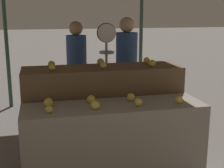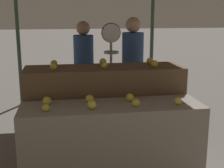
# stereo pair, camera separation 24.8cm
# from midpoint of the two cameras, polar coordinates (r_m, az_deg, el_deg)

# --- Properties ---
(display_counter_front) EXTENTS (1.88, 0.55, 0.84)m
(display_counter_front) POSITION_cam_midpoint_polar(r_m,az_deg,el_deg) (3.36, -1.73, -10.72)
(display_counter_front) COLOR gray
(display_counter_front) RESTS_ON ground_plane
(display_counter_back) EXTENTS (1.88, 0.55, 1.13)m
(display_counter_back) POSITION_cam_midpoint_polar(r_m,az_deg,el_deg) (3.85, -3.55, -5.20)
(display_counter_back) COLOR brown
(display_counter_back) RESTS_ON ground_plane
(apple_front_0) EXTENTS (0.07, 0.07, 0.07)m
(apple_front_0) POSITION_cam_midpoint_polar(r_m,az_deg,el_deg) (3.03, -13.73, -4.53)
(apple_front_0) COLOR gold
(apple_front_0) RESTS_ON display_counter_front
(apple_front_1) EXTENTS (0.09, 0.09, 0.09)m
(apple_front_1) POSITION_cam_midpoint_polar(r_m,az_deg,el_deg) (3.06, -5.43, -3.90)
(apple_front_1) COLOR yellow
(apple_front_1) RESTS_ON display_counter_front
(apple_front_2) EXTENTS (0.08, 0.08, 0.08)m
(apple_front_2) POSITION_cam_midpoint_polar(r_m,az_deg,el_deg) (3.16, 2.61, -3.38)
(apple_front_2) COLOR gold
(apple_front_2) RESTS_ON display_counter_front
(apple_front_3) EXTENTS (0.08, 0.08, 0.08)m
(apple_front_3) POSITION_cam_midpoint_polar(r_m,az_deg,el_deg) (3.30, 10.10, -2.87)
(apple_front_3) COLOR yellow
(apple_front_3) RESTS_ON display_counter_front
(apple_front_4) EXTENTS (0.09, 0.09, 0.09)m
(apple_front_4) POSITION_cam_midpoint_polar(r_m,az_deg,el_deg) (3.23, -13.71, -3.29)
(apple_front_4) COLOR gold
(apple_front_4) RESTS_ON display_counter_front
(apple_front_5) EXTENTS (0.09, 0.09, 0.09)m
(apple_front_5) POSITION_cam_midpoint_polar(r_m,az_deg,el_deg) (3.27, -6.00, -2.80)
(apple_front_5) COLOR yellow
(apple_front_5) RESTS_ON display_counter_front
(apple_front_6) EXTENTS (0.08, 0.08, 0.08)m
(apple_front_6) POSITION_cam_midpoint_polar(r_m,az_deg,el_deg) (3.34, 1.36, -2.42)
(apple_front_6) COLOR yellow
(apple_front_6) RESTS_ON display_counter_front
(apple_back_0) EXTENTS (0.08, 0.08, 0.08)m
(apple_back_0) POSITION_cam_midpoint_polar(r_m,az_deg,el_deg) (3.55, -12.86, 2.95)
(apple_back_0) COLOR gold
(apple_back_0) RESTS_ON display_counter_back
(apple_back_1) EXTENTS (0.08, 0.08, 0.08)m
(apple_back_1) POSITION_cam_midpoint_polar(r_m,az_deg,el_deg) (3.60, -3.57, 3.41)
(apple_back_1) COLOR yellow
(apple_back_1) RESTS_ON display_counter_back
(apple_back_2) EXTENTS (0.09, 0.09, 0.09)m
(apple_back_2) POSITION_cam_midpoint_polar(r_m,az_deg,el_deg) (3.74, 5.49, 3.80)
(apple_back_2) COLOR gold
(apple_back_2) RESTS_ON display_counter_back
(apple_back_3) EXTENTS (0.08, 0.08, 0.08)m
(apple_back_3) POSITION_cam_midpoint_polar(r_m,az_deg,el_deg) (3.76, -12.88, 3.54)
(apple_back_3) COLOR gold
(apple_back_3) RESTS_ON display_counter_back
(apple_back_4) EXTENTS (0.09, 0.09, 0.09)m
(apple_back_4) POSITION_cam_midpoint_polar(r_m,az_deg,el_deg) (3.82, -3.95, 4.04)
(apple_back_4) COLOR gold
(apple_back_4) RESTS_ON display_counter_back
(apple_back_5) EXTENTS (0.08, 0.08, 0.08)m
(apple_back_5) POSITION_cam_midpoint_polar(r_m,az_deg,el_deg) (3.94, 4.58, 4.28)
(apple_back_5) COLOR yellow
(apple_back_5) RESTS_ON display_counter_back
(produce_scale) EXTENTS (0.26, 0.20, 1.63)m
(produce_scale) POSITION_cam_midpoint_polar(r_m,az_deg,el_deg) (4.27, -2.67, 5.02)
(produce_scale) COLOR #99999E
(produce_scale) RESTS_ON ground_plane
(person_vendor_at_scale) EXTENTS (0.39, 0.39, 1.70)m
(person_vendor_at_scale) POSITION_cam_midpoint_polar(r_m,az_deg,el_deg) (4.66, 1.14, 3.49)
(person_vendor_at_scale) COLOR #2D2D38
(person_vendor_at_scale) RESTS_ON ground_plane
(person_customer_left) EXTENTS (0.31, 0.31, 1.63)m
(person_customer_left) POSITION_cam_midpoint_polar(r_m,az_deg,el_deg) (4.93, -7.90, 3.42)
(person_customer_left) COLOR #2D2D38
(person_customer_left) RESTS_ON ground_plane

